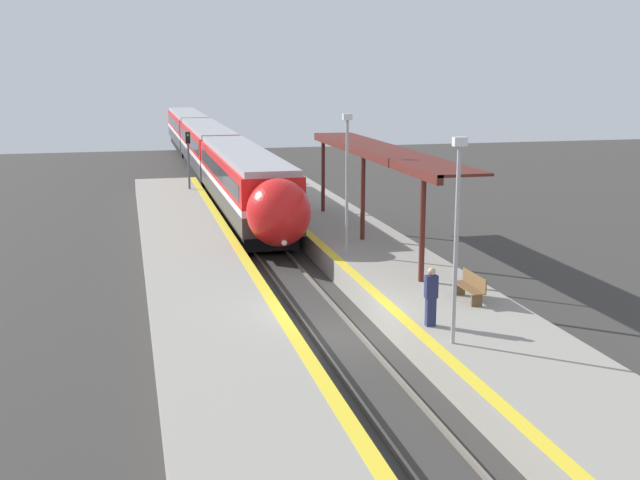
{
  "coord_description": "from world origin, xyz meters",
  "views": [
    {
      "loc": [
        -6.1,
        -23.18,
        8.28
      ],
      "look_at": [
        0.55,
        4.34,
        2.17
      ],
      "focal_mm": 45.0,
      "sensor_mm": 36.0,
      "label": 1
    }
  ],
  "objects": [
    {
      "name": "train",
      "position": [
        0.0,
        38.05,
        2.24
      ],
      "size": [
        2.87,
        60.15,
        3.91
      ],
      "color": "black",
      "rests_on": "ground_plane"
    },
    {
      "name": "ground_plane",
      "position": [
        0.0,
        0.0,
        0.0
      ],
      "size": [
        120.0,
        120.0,
        0.0
      ],
      "primitive_type": "plane",
      "color": "#383533"
    },
    {
      "name": "platform_right",
      "position": [
        3.71,
        0.0,
        0.44
      ],
      "size": [
        4.3,
        64.0,
        0.89
      ],
      "color": "gray",
      "rests_on": "ground_plane"
    },
    {
      "name": "lamppost_near",
      "position": [
        2.33,
        -3.76,
        4.09
      ],
      "size": [
        0.36,
        0.2,
        5.63
      ],
      "color": "#9E9EA3",
      "rests_on": "platform_right"
    },
    {
      "name": "platform_bench",
      "position": [
        4.51,
        -0.05,
        1.37
      ],
      "size": [
        0.44,
        1.76,
        0.89
      ],
      "color": "brown",
      "rests_on": "platform_right"
    },
    {
      "name": "platform_left",
      "position": [
        -3.6,
        0.0,
        0.44
      ],
      "size": [
        4.08,
        64.0,
        0.89
      ],
      "color": "gray",
      "rests_on": "ground_plane"
    },
    {
      "name": "lamppost_mid",
      "position": [
        2.33,
        7.17,
        4.09
      ],
      "size": [
        0.36,
        0.2,
        5.63
      ],
      "color": "#9E9EA3",
      "rests_on": "platform_right"
    },
    {
      "name": "railway_signal",
      "position": [
        -2.4,
        26.73,
        2.69
      ],
      "size": [
        0.28,
        0.28,
        4.4
      ],
      "color": "#59595E",
      "rests_on": "ground_plane"
    },
    {
      "name": "rail_right",
      "position": [
        0.72,
        0.0,
        0.07
      ],
      "size": [
        0.08,
        90.0,
        0.15
      ],
      "primitive_type": "cube",
      "color": "slate",
      "rests_on": "ground_plane"
    },
    {
      "name": "person_waiting",
      "position": [
        2.29,
        -2.19,
        1.8
      ],
      "size": [
        0.36,
        0.23,
        1.75
      ],
      "color": "navy",
      "rests_on": "platform_right"
    },
    {
      "name": "rail_left",
      "position": [
        -0.72,
        0.0,
        0.07
      ],
      "size": [
        0.08,
        90.0,
        0.15
      ],
      "primitive_type": "cube",
      "color": "slate",
      "rests_on": "ground_plane"
    },
    {
      "name": "station_canopy",
      "position": [
        4.36,
        9.81,
        4.6
      ],
      "size": [
        2.02,
        17.51,
        3.98
      ],
      "color": "#511E19",
      "rests_on": "platform_right"
    }
  ]
}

